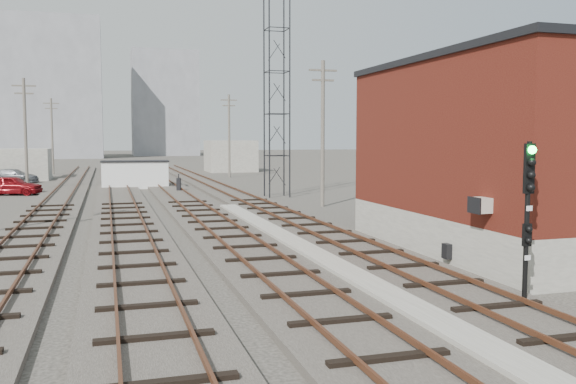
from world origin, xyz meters
name	(u,v)px	position (x,y,z in m)	size (l,w,h in m)	color
ground	(168,177)	(0.00, 60.00, 0.00)	(320.00, 320.00, 0.00)	#282621
track_right	(226,192)	(2.50, 39.00, 0.11)	(3.20, 90.00, 0.39)	#332D28
track_mid_right	(174,193)	(-1.50, 39.00, 0.11)	(3.20, 90.00, 0.39)	#332D28
track_mid_left	(120,194)	(-5.50, 39.00, 0.11)	(3.20, 90.00, 0.39)	#332D28
track_left	(62,196)	(-9.50, 39.00, 0.11)	(3.20, 90.00, 0.39)	#332D28
platform_curb	(298,248)	(0.50, 14.00, 0.13)	(0.90, 28.00, 0.26)	gray
brick_building	(493,155)	(7.50, 12.00, 3.63)	(6.54, 12.20, 7.22)	gray
lattice_tower	(277,93)	(5.50, 35.00, 7.50)	(1.60, 1.60, 15.00)	black
utility_pole_left_b	(25,131)	(-12.50, 45.00, 4.80)	(1.80, 0.24, 9.00)	#595147
utility_pole_left_c	(52,134)	(-12.50, 70.00, 4.80)	(1.80, 0.24, 9.00)	#595147
utility_pole_right_a	(323,129)	(6.50, 28.00, 4.80)	(1.80, 0.24, 9.00)	#595147
utility_pole_right_b	(229,133)	(6.50, 58.00, 4.80)	(1.80, 0.24, 9.00)	#595147
apartment_left	(49,89)	(-18.00, 135.00, 15.00)	(22.00, 14.00, 30.00)	gray
apartment_right	(165,104)	(8.00, 150.00, 13.00)	(16.00, 12.00, 26.00)	gray
shed_left	(8,165)	(-16.00, 60.00, 1.60)	(8.00, 5.00, 3.20)	gray
shed_right	(230,156)	(9.00, 70.00, 2.00)	(6.00, 6.00, 4.00)	gray
signal_mast	(528,210)	(3.70, 5.14, 2.46)	(0.40, 0.41, 4.15)	gray
switch_stand	(179,185)	(-1.00, 40.27, 0.65)	(0.39, 0.39, 1.37)	black
site_trailer	(135,174)	(-4.04, 45.85, 1.20)	(5.71, 2.65, 2.37)	white
car_red	(12,185)	(-13.22, 41.99, 0.73)	(1.73, 4.31, 1.47)	maroon
car_grey	(14,176)	(-14.91, 55.64, 0.67)	(1.87, 4.61, 1.34)	slate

